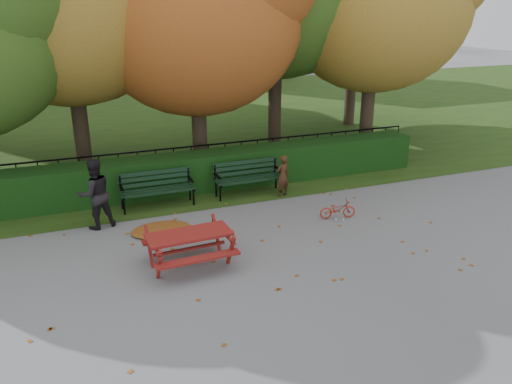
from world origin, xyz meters
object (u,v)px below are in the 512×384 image
object	(u,v)px
bench_left	(157,186)
adult	(95,194)
child	(283,176)
bicycle	(338,209)
bench_right	(248,175)
tree_c	(209,1)
picnic_table	(189,240)

from	to	relation	value
bench_left	adult	bearing A→B (deg)	-151.78
bench_left	child	xyz separation A→B (m)	(3.18, -0.50, 0.04)
bicycle	bench_right	bearing A→B (deg)	42.68
bicycle	bench_left	bearing A→B (deg)	70.26
tree_c	bench_right	world-z (taller)	tree_c
bench_left	bicycle	xyz separation A→B (m)	(3.79, -2.31, -0.30)
picnic_table	bench_left	bearing A→B (deg)	87.28
child	bicycle	size ratio (longest dim) A/B	1.30
bench_right	adult	bearing A→B (deg)	-168.37
adult	bicycle	xyz separation A→B (m)	(5.28, -1.51, -0.58)
child	picnic_table	bearing A→B (deg)	21.06
picnic_table	bench_right	bearing A→B (deg)	51.11
bench_left	picnic_table	xyz separation A→B (m)	(-0.00, -3.28, 0.01)
bench_left	picnic_table	world-z (taller)	bench_left
child	bench_left	bearing A→B (deg)	-29.01
child	bench_right	bearing A→B (deg)	-52.62
bench_right	child	xyz separation A→B (m)	(0.78, -0.50, 0.04)
tree_c	bench_right	bearing A→B (deg)	-83.30
bench_left	adult	xyz separation A→B (m)	(-1.49, -0.80, 0.28)
picnic_table	child	xyz separation A→B (m)	(3.19, 2.78, 0.03)
tree_c	bicycle	world-z (taller)	tree_c
bench_left	child	distance (m)	3.22
adult	bicycle	size ratio (longest dim) A/B	1.88
bench_left	child	bearing A→B (deg)	-8.94
child	adult	distance (m)	4.69
bench_left	child	size ratio (longest dim) A/B	1.62
tree_c	bench_left	world-z (taller)	tree_c
picnic_table	bicycle	bearing A→B (deg)	11.67
bench_right	picnic_table	xyz separation A→B (m)	(-2.40, -3.28, 0.01)
bench_right	tree_c	bearing A→B (deg)	96.70
bicycle	adult	bearing A→B (deg)	85.68
bench_right	child	world-z (taller)	child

